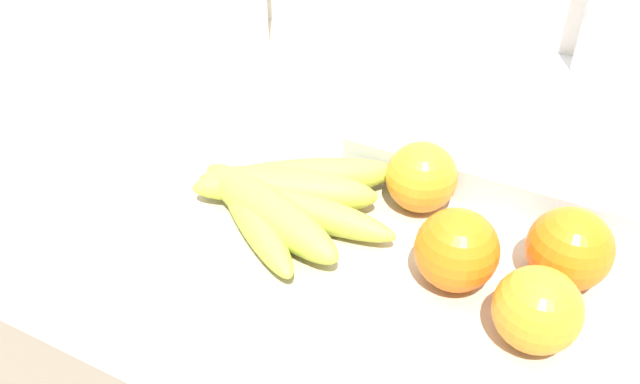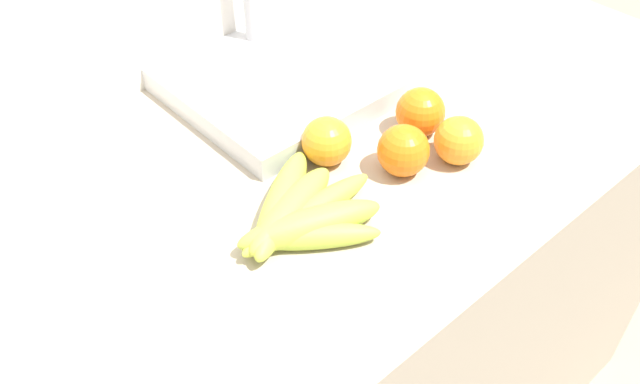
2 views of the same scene
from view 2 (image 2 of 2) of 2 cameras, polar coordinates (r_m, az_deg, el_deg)
counter at (r=1.22m, az=-4.25°, el=-15.18°), size 1.66×0.62×0.86m
wall_back at (r=1.26m, az=-14.52°, el=0.67°), size 2.06×0.06×1.30m
banana_bunch at (r=0.83m, az=-1.72°, el=-1.94°), size 0.21×0.21×0.04m
orange_right at (r=0.92m, az=0.57°, el=4.34°), size 0.07×0.07×0.07m
orange_back_right at (r=0.98m, az=8.53°, el=6.73°), size 0.07×0.07×0.07m
orange_center at (r=0.91m, az=7.09°, el=3.52°), size 0.07×0.07×0.07m
orange_far_right at (r=0.94m, az=11.72°, el=4.31°), size 0.07×0.07×0.07m
sink_basin at (r=1.09m, az=-2.15°, el=10.21°), size 0.38×0.31×0.23m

